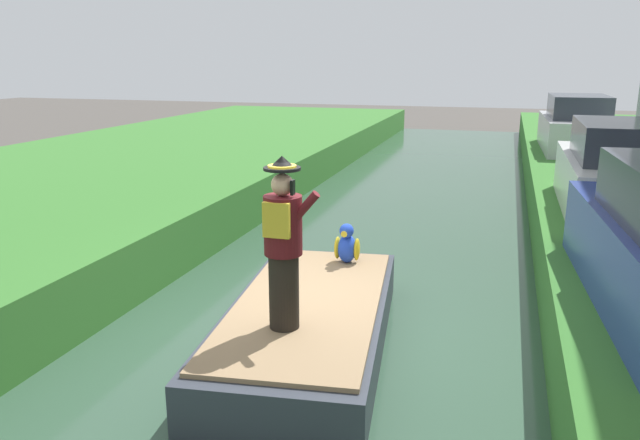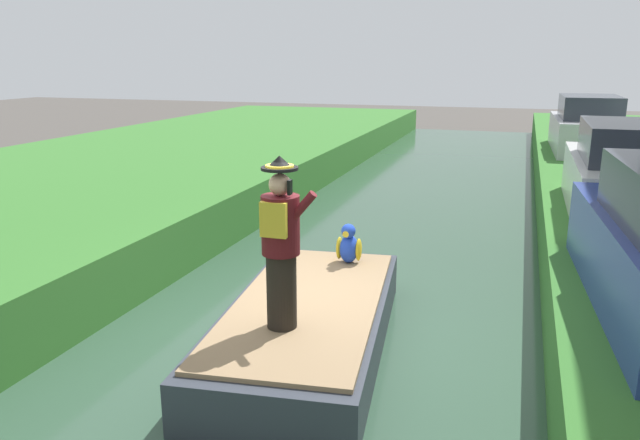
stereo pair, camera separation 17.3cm
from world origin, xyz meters
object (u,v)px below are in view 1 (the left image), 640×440
(parrot_plush, at_px, (347,246))
(parked_car_silver, at_px, (576,127))
(boat, at_px, (308,324))
(parked_car_white, at_px, (620,175))
(person_pirate, at_px, (283,244))

(parrot_plush, bearing_deg, parked_car_silver, 69.48)
(parrot_plush, bearing_deg, boat, -93.38)
(boat, distance_m, parked_car_white, 6.02)
(parrot_plush, height_order, parked_car_silver, parked_car_silver)
(person_pirate, relative_size, parked_car_white, 0.46)
(parked_car_silver, bearing_deg, boat, -108.46)
(parrot_plush, xyz_separation_m, parked_car_silver, (3.86, 10.31, 0.70))
(person_pirate, height_order, parked_car_white, person_pirate)
(person_pirate, bearing_deg, boat, 72.94)
(parked_car_silver, bearing_deg, parrot_plush, -110.52)
(parked_car_white, distance_m, parked_car_silver, 7.45)
(parked_car_silver, bearing_deg, person_pirate, -107.44)
(parked_car_silver, bearing_deg, parked_car_white, -90.00)
(boat, distance_m, person_pirate, 1.46)
(boat, bearing_deg, parrot_plush, 86.62)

